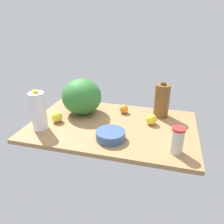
% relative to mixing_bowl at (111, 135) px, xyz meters
% --- Properties ---
extents(countertop, '(1.20, 0.76, 0.03)m').
position_rel_mixing_bowl_xyz_m(countertop, '(-0.04, 0.20, -0.04)').
color(countertop, '#9B7348').
rests_on(countertop, ground).
extents(mixing_bowl, '(0.19, 0.19, 0.06)m').
position_rel_mixing_bowl_xyz_m(mixing_bowl, '(0.00, 0.00, 0.00)').
color(mixing_bowl, '#395582').
rests_on(mixing_bowl, countertop).
extents(watermelon, '(0.31, 0.31, 0.28)m').
position_rel_mixing_bowl_xyz_m(watermelon, '(-0.33, 0.33, 0.11)').
color(watermelon, '#307530').
rests_on(watermelon, countertop).
extents(milk_jug, '(0.10, 0.10, 0.28)m').
position_rel_mixing_bowl_xyz_m(milk_jug, '(-0.51, 0.01, 0.11)').
color(milk_jug, white).
rests_on(milk_jug, countertop).
extents(tumbler_cup, '(0.08, 0.08, 0.16)m').
position_rel_mixing_bowl_xyz_m(tumbler_cup, '(0.41, -0.04, 0.05)').
color(tumbler_cup, beige).
rests_on(tumbler_cup, countertop).
extents(chocolate_milk_jug, '(0.12, 0.12, 0.27)m').
position_rel_mixing_bowl_xyz_m(chocolate_milk_jug, '(0.29, 0.44, 0.10)').
color(chocolate_milk_jug, brown).
rests_on(chocolate_milk_jug, countertop).
extents(lemon_far_back, '(0.08, 0.08, 0.08)m').
position_rel_mixing_bowl_xyz_m(lemon_far_back, '(0.23, 0.28, 0.01)').
color(lemon_far_back, yellow).
rests_on(lemon_far_back, countertop).
extents(lemon_near_front, '(0.08, 0.08, 0.08)m').
position_rel_mixing_bowl_xyz_m(lemon_near_front, '(-0.45, 0.13, 0.01)').
color(lemon_near_front, yellow).
rests_on(lemon_near_front, countertop).
extents(orange_beside_bowl, '(0.07, 0.07, 0.07)m').
position_rel_mixing_bowl_xyz_m(orange_beside_bowl, '(-0.00, 0.42, 0.01)').
color(orange_beside_bowl, orange).
rests_on(orange_beside_bowl, countertop).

